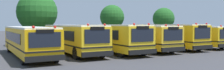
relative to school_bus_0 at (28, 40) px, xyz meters
The scene contains 10 objects.
ground_plane 9.41m from the school_bus_0, ahead, with size 160.00×160.00×0.00m, color #38383D.
school_bus_0 is the anchor object (origin of this frame).
school_bus_1 3.85m from the school_bus_0, ahead, with size 2.59×10.44×2.72m.
school_bus_2 7.52m from the school_bus_0, ahead, with size 2.63×11.14×2.76m.
school_bus_3 11.05m from the school_bus_0, ahead, with size 2.77×10.88×2.67m.
school_bus_4 14.73m from the school_bus_0, ahead, with size 2.75×11.25×2.80m.
school_bus_5 18.39m from the school_bus_0, ahead, with size 2.79×10.53×2.57m.
tree_1 10.68m from the school_bus_0, 73.38° to the left, with size 4.96×4.96×6.65m.
tree_2 18.39m from the school_bus_0, 38.17° to the left, with size 3.69×3.69×5.61m.
tree_3 24.44m from the school_bus_0, 22.35° to the left, with size 3.50×3.50×5.32m.
Camera 1 is at (-12.87, -20.65, 2.68)m, focal length 38.54 mm.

